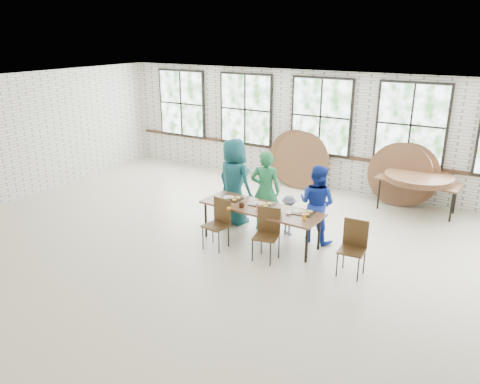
{
  "coord_description": "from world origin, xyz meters",
  "views": [
    {
      "loc": [
        4.23,
        -6.77,
        3.93
      ],
      "look_at": [
        0.0,
        0.4,
        1.05
      ],
      "focal_mm": 35.0,
      "sensor_mm": 36.0,
      "label": 1
    }
  ],
  "objects_px": {
    "dining_table": "(261,210)",
    "chair_near_right": "(268,229)",
    "chair_near_left": "(219,219)",
    "storage_table": "(418,183)"
  },
  "relations": [
    {
      "from": "chair_near_left",
      "to": "chair_near_right",
      "type": "xyz_separation_m",
      "value": [
        1.01,
        0.05,
        0.0
      ]
    },
    {
      "from": "chair_near_left",
      "to": "chair_near_right",
      "type": "bearing_deg",
      "value": 13.08
    },
    {
      "from": "dining_table",
      "to": "chair_near_right",
      "type": "bearing_deg",
      "value": -46.99
    },
    {
      "from": "chair_near_right",
      "to": "storage_table",
      "type": "xyz_separation_m",
      "value": [
        1.86,
        3.79,
        0.13
      ]
    },
    {
      "from": "chair_near_right",
      "to": "storage_table",
      "type": "height_order",
      "value": "chair_near_right"
    },
    {
      "from": "chair_near_left",
      "to": "dining_table",
      "type": "bearing_deg",
      "value": 51.62
    },
    {
      "from": "chair_near_left",
      "to": "storage_table",
      "type": "bearing_deg",
      "value": 63.71
    },
    {
      "from": "dining_table",
      "to": "storage_table",
      "type": "bearing_deg",
      "value": 59.61
    },
    {
      "from": "dining_table",
      "to": "chair_near_left",
      "type": "xyz_separation_m",
      "value": [
        -0.61,
        -0.53,
        -0.13
      ]
    },
    {
      "from": "dining_table",
      "to": "chair_near_left",
      "type": "distance_m",
      "value": 0.82
    }
  ]
}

